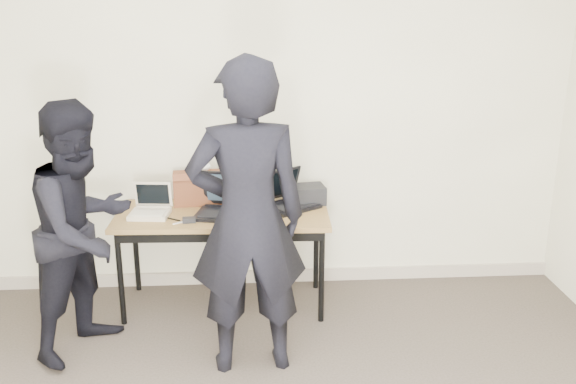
{
  "coord_description": "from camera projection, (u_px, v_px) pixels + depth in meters",
  "views": [
    {
      "loc": [
        -0.16,
        -2.44,
        2.23
      ],
      "look_at": [
        0.1,
        1.6,
        0.95
      ],
      "focal_mm": 40.0,
      "sensor_mm": 36.0,
      "label": 1
    }
  ],
  "objects": [
    {
      "name": "room",
      "position": [
        289.0,
        218.0,
        2.59
      ],
      "size": [
        4.6,
        4.6,
        2.8
      ],
      "color": "#423932",
      "rests_on": "ground"
    },
    {
      "name": "desk",
      "position": [
        223.0,
        221.0,
        4.55
      ],
      "size": [
        1.52,
        0.71,
        0.72
      ],
      "rotation": [
        0.0,
        0.0,
        -0.04
      ],
      "color": "olive",
      "rests_on": "ground"
    },
    {
      "name": "laptop_beige",
      "position": [
        151.0,
        209.0,
        4.49
      ],
      "size": [
        0.29,
        0.29,
        0.22
      ],
      "rotation": [
        0.0,
        0.0,
        -0.11
      ],
      "color": "beige",
      "rests_on": "desk"
    },
    {
      "name": "laptop_center",
      "position": [
        225.0,
        205.0,
        4.51
      ],
      "size": [
        0.44,
        0.43,
        0.29
      ],
      "rotation": [
        0.0,
        0.0,
        -0.21
      ],
      "color": "black",
      "rests_on": "desk"
    },
    {
      "name": "laptop_right",
      "position": [
        287.0,
        198.0,
        4.67
      ],
      "size": [
        0.48,
        0.48,
        0.26
      ],
      "rotation": [
        0.0,
        0.0,
        0.59
      ],
      "color": "black",
      "rests_on": "desk"
    },
    {
      "name": "leather_satchel",
      "position": [
        198.0,
        187.0,
        4.7
      ],
      "size": [
        0.37,
        0.21,
        0.25
      ],
      "rotation": [
        0.0,
        0.0,
        0.09
      ],
      "color": "#5E2E19",
      "rests_on": "desk"
    },
    {
      "name": "tissue",
      "position": [
        201.0,
        166.0,
        4.66
      ],
      "size": [
        0.14,
        0.12,
        0.08
      ],
      "primitive_type": "ellipsoid",
      "rotation": [
        0.0,
        0.0,
        -0.12
      ],
      "color": "white",
      "rests_on": "leather_satchel"
    },
    {
      "name": "equipment_box",
      "position": [
        308.0,
        194.0,
        4.73
      ],
      "size": [
        0.26,
        0.23,
        0.13
      ],
      "primitive_type": "cube",
      "rotation": [
        0.0,
        0.0,
        0.14
      ],
      "color": "black",
      "rests_on": "desk"
    },
    {
      "name": "power_brick",
      "position": [
        189.0,
        220.0,
        4.35
      ],
      "size": [
        0.09,
        0.06,
        0.03
      ],
      "primitive_type": "cube",
      "rotation": [
        0.0,
        0.0,
        0.1
      ],
      "color": "black",
      "rests_on": "desk"
    },
    {
      "name": "cables",
      "position": [
        211.0,
        216.0,
        4.47
      ],
      "size": [
        1.02,
        0.3,
        0.01
      ],
      "rotation": [
        0.0,
        0.0,
        0.12
      ],
      "color": "black",
      "rests_on": "desk"
    },
    {
      "name": "person_typist",
      "position": [
        247.0,
        220.0,
        3.72
      ],
      "size": [
        0.74,
        0.52,
        1.91
      ],
      "primitive_type": "imported",
      "rotation": [
        0.0,
        0.0,
        3.24
      ],
      "color": "black",
      "rests_on": "ground"
    },
    {
      "name": "person_observer",
      "position": [
        84.0,
        230.0,
        3.97
      ],
      "size": [
        0.93,
        0.99,
        1.62
      ],
      "primitive_type": "imported",
      "rotation": [
        0.0,
        0.0,
        1.03
      ],
      "color": "black",
      "rests_on": "ground"
    },
    {
      "name": "baseboard",
      "position": [
        270.0,
        276.0,
        5.11
      ],
      "size": [
        4.5,
        0.03,
        0.1
      ],
      "primitive_type": "cube",
      "color": "#AB9E8E",
      "rests_on": "ground"
    }
  ]
}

